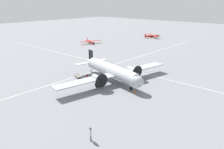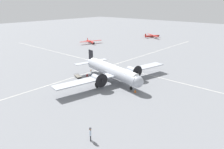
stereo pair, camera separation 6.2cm
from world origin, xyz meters
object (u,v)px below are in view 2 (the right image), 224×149
at_px(crew_foreground, 90,133).
at_px(suitcase_near_door, 87,75).
at_px(ramp_agent, 91,73).
at_px(baggage_cart, 78,76).
at_px(airliner_main, 113,71).
at_px(traffic_cone, 135,91).
at_px(light_aircraft_distant, 91,42).
at_px(passenger_boarding, 91,72).
at_px(light_aircraft_taxiing, 152,36).

relative_size(crew_foreground, suitcase_near_door, 3.20).
xyz_separation_m(ramp_agent, suitcase_near_door, (-0.32, 0.98, -0.75)).
bearing_deg(baggage_cart, airliner_main, 40.02).
bearing_deg(suitcase_near_door, airliner_main, -78.48).
height_order(baggage_cart, traffic_cone, traffic_cone).
bearing_deg(traffic_cone, airliner_main, 77.47).
height_order(airliner_main, ramp_agent, airliner_main).
xyz_separation_m(airliner_main, ramp_agent, (-1.05, 5.76, -1.38)).
bearing_deg(baggage_cart, ramp_agent, 61.85).
height_order(baggage_cart, light_aircraft_distant, light_aircraft_distant).
bearing_deg(ramp_agent, light_aircraft_distant, 173.49).
relative_size(crew_foreground, light_aircraft_distant, 0.19).
distance_m(passenger_boarding, baggage_cart, 3.12).
height_order(suitcase_near_door, light_aircraft_taxiing, light_aircraft_taxiing).
distance_m(light_aircraft_distant, traffic_cone, 51.95).
bearing_deg(airliner_main, passenger_boarding, -161.34).
height_order(suitcase_near_door, light_aircraft_distant, light_aircraft_distant).
bearing_deg(ramp_agent, crew_foreground, -6.73).
xyz_separation_m(light_aircraft_distant, light_aircraft_taxiing, (30.12, -10.51, 0.04)).
xyz_separation_m(light_aircraft_distant, traffic_cone, (-28.98, -43.11, -0.51)).
bearing_deg(traffic_cone, passenger_boarding, 86.35).
relative_size(suitcase_near_door, traffic_cone, 0.93).
bearing_deg(crew_foreground, traffic_cone, -24.80).
relative_size(baggage_cart, light_aircraft_distant, 0.26).
bearing_deg(light_aircraft_distant, passenger_boarding, -24.27).
bearing_deg(suitcase_near_door, baggage_cart, 145.06).
xyz_separation_m(passenger_boarding, light_aircraft_distant, (28.14, 30.09, -0.24)).
height_order(airliner_main, crew_foreground, airliner_main).
xyz_separation_m(airliner_main, light_aircraft_distant, (27.43, 36.16, -1.60)).
bearing_deg(traffic_cone, suitcase_near_door, 89.28).
distance_m(ramp_agent, light_aircraft_taxiing, 61.89).
relative_size(crew_foreground, light_aircraft_taxiing, 0.19).
distance_m(ramp_agent, traffic_cone, 12.74).
xyz_separation_m(crew_foreground, suitcase_near_door, (16.20, 18.48, -0.86)).
height_order(crew_foreground, suitcase_near_door, crew_foreground).
bearing_deg(light_aircraft_taxiing, suitcase_near_door, -130.93).
bearing_deg(crew_foreground, light_aircraft_taxiing, -14.97).
height_order(light_aircraft_taxiing, traffic_cone, light_aircraft_taxiing).
relative_size(passenger_boarding, ramp_agent, 1.01).
height_order(crew_foreground, light_aircraft_distant, light_aircraft_distant).
bearing_deg(suitcase_near_door, crew_foreground, -131.24).
relative_size(airliner_main, crew_foreground, 15.23).
xyz_separation_m(airliner_main, suitcase_near_door, (-1.37, 6.74, -2.13)).
bearing_deg(airliner_main, suitcase_near_door, -156.53).
relative_size(crew_foreground, baggage_cart, 0.73).
height_order(suitcase_near_door, traffic_cone, traffic_cone).
xyz_separation_m(airliner_main, passenger_boarding, (-0.71, 6.07, -1.37)).
bearing_deg(ramp_agent, light_aircraft_taxiing, 145.37).
bearing_deg(baggage_cart, traffic_cone, 24.67).
bearing_deg(light_aircraft_distant, ramp_agent, -24.31).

